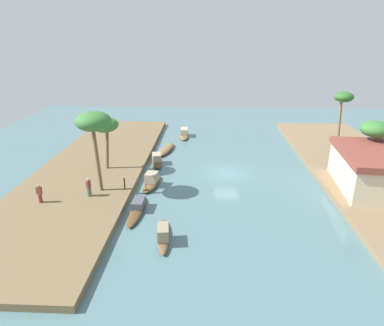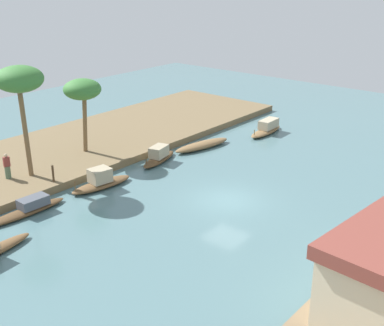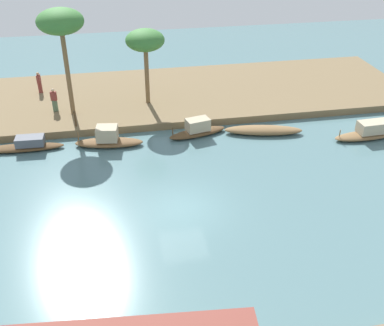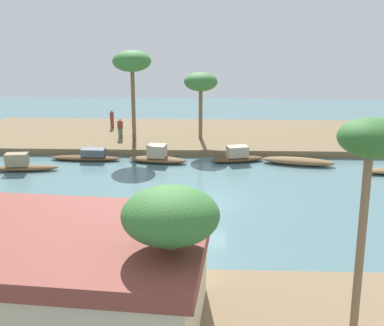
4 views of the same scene
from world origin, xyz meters
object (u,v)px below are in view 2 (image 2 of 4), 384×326
(sampan_open_hull, at_px, (101,181))
(mooring_post, at_px, (53,174))
(sampan_with_tall_canopy, at_px, (202,145))
(sampan_midstream, at_px, (159,156))
(person_on_near_bank, at_px, (7,168))
(palm_tree_left_near, at_px, (82,91))
(sampan_near_left_bank, at_px, (28,209))
(palm_tree_left_far, at_px, (19,81))
(sampan_downstream_large, at_px, (267,128))

(sampan_open_hull, height_order, mooring_post, mooring_post)
(sampan_with_tall_canopy, height_order, sampan_midstream, sampan_midstream)
(person_on_near_bank, xyz_separation_m, mooring_post, (-1.51, 2.77, -0.16))
(mooring_post, bearing_deg, sampan_open_hull, 133.69)
(sampan_with_tall_canopy, bearing_deg, palm_tree_left_near, -24.72)
(sampan_near_left_bank, distance_m, sampan_open_hull, 5.26)
(sampan_with_tall_canopy, distance_m, palm_tree_left_far, 14.87)
(sampan_midstream, height_order, palm_tree_left_near, palm_tree_left_near)
(person_on_near_bank, relative_size, palm_tree_left_near, 0.31)
(sampan_downstream_large, relative_size, mooring_post, 4.07)
(sampan_near_left_bank, height_order, mooring_post, mooring_post)
(sampan_open_hull, distance_m, sampan_midstream, 5.88)
(sampan_downstream_large, bearing_deg, palm_tree_left_far, -20.90)
(sampan_open_hull, xyz_separation_m, sampan_midstream, (-5.87, -0.37, -0.02))
(palm_tree_left_far, bearing_deg, sampan_open_hull, 118.16)
(sampan_midstream, relative_size, person_on_near_bank, 2.46)
(sampan_midstream, bearing_deg, sampan_with_tall_canopy, 159.96)
(mooring_post, bearing_deg, sampan_near_left_bank, 29.33)
(person_on_near_bank, height_order, palm_tree_left_near, palm_tree_left_near)
(sampan_near_left_bank, xyz_separation_m, palm_tree_left_far, (-2.92, -3.96, 6.47))
(sampan_near_left_bank, height_order, palm_tree_left_far, palm_tree_left_far)
(mooring_post, bearing_deg, person_on_near_bank, -61.39)
(sampan_downstream_large, distance_m, palm_tree_left_near, 16.21)
(sampan_near_left_bank, height_order, palm_tree_left_near, palm_tree_left_near)
(sampan_near_left_bank, relative_size, sampan_midstream, 1.29)
(person_on_near_bank, relative_size, mooring_post, 1.52)
(sampan_downstream_large, distance_m, mooring_post, 19.41)
(sampan_downstream_large, bearing_deg, sampan_midstream, -14.77)
(sampan_downstream_large, xyz_separation_m, palm_tree_left_far, (19.20, -6.33, 6.35))
(sampan_near_left_bank, relative_size, sampan_open_hull, 1.19)
(sampan_near_left_bank, distance_m, mooring_post, 3.73)
(sampan_with_tall_canopy, bearing_deg, sampan_near_left_bank, 9.31)
(sampan_with_tall_canopy, bearing_deg, palm_tree_left_far, -8.40)
(sampan_midstream, relative_size, palm_tree_left_near, 0.76)
(sampan_near_left_bank, bearing_deg, sampan_midstream, -177.95)
(sampan_with_tall_canopy, xyz_separation_m, mooring_post, (12.32, -2.33, 0.81))
(sampan_open_hull, relative_size, mooring_post, 4.04)
(sampan_downstream_large, height_order, palm_tree_left_far, palm_tree_left_far)
(palm_tree_left_near, bearing_deg, person_on_near_bank, 1.17)
(sampan_downstream_large, distance_m, sampan_midstream, 11.27)
(sampan_with_tall_canopy, height_order, sampan_open_hull, sampan_open_hull)
(person_on_near_bank, bearing_deg, palm_tree_left_near, -163.46)
(sampan_near_left_bank, height_order, sampan_midstream, sampan_midstream)
(sampan_downstream_large, relative_size, sampan_midstream, 1.09)
(mooring_post, bearing_deg, sampan_downstream_large, 167.63)
(person_on_near_bank, distance_m, mooring_post, 3.15)
(sampan_with_tall_canopy, height_order, palm_tree_left_far, palm_tree_left_far)
(palm_tree_left_far, bearing_deg, mooring_post, 96.79)
(sampan_with_tall_canopy, distance_m, mooring_post, 12.56)
(sampan_with_tall_canopy, relative_size, palm_tree_left_far, 0.74)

